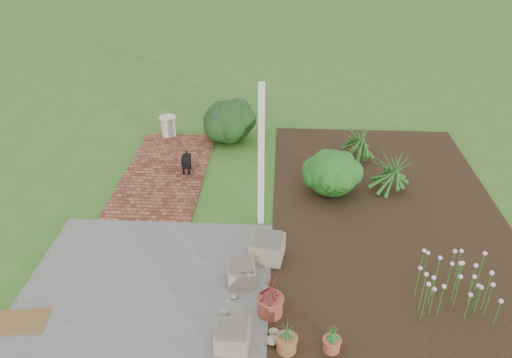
# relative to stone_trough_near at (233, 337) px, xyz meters

# --- Properties ---
(ground) EXTENTS (80.00, 80.00, 0.00)m
(ground) POSITION_rel_stone_trough_near_xyz_m (-0.08, 2.58, -0.18)
(ground) COLOR #3A6820
(ground) RESTS_ON ground
(concrete_patio) EXTENTS (3.50, 3.50, 0.04)m
(concrete_patio) POSITION_rel_stone_trough_near_xyz_m (-1.33, 0.83, -0.16)
(concrete_patio) COLOR #5C5C59
(concrete_patio) RESTS_ON ground
(brick_path) EXTENTS (1.60, 3.50, 0.04)m
(brick_path) POSITION_rel_stone_trough_near_xyz_m (-1.78, 4.33, -0.16)
(brick_path) COLOR #5E2A1D
(brick_path) RESTS_ON ground
(garden_bed) EXTENTS (4.00, 7.00, 0.03)m
(garden_bed) POSITION_rel_stone_trough_near_xyz_m (2.42, 3.08, -0.16)
(garden_bed) COLOR black
(garden_bed) RESTS_ON ground
(veranda_post) EXTENTS (0.10, 0.10, 2.50)m
(veranda_post) POSITION_rel_stone_trough_near_xyz_m (0.22, 2.68, 1.07)
(veranda_post) COLOR white
(veranda_post) RESTS_ON ground
(stone_trough_near) EXTENTS (0.43, 0.43, 0.27)m
(stone_trough_near) POSITION_rel_stone_trough_near_xyz_m (0.00, 0.00, 0.00)
(stone_trough_near) COLOR gray
(stone_trough_near) RESTS_ON concrete_patio
(stone_trough_mid) EXTENTS (0.45, 0.45, 0.26)m
(stone_trough_mid) POSITION_rel_stone_trough_near_xyz_m (0.01, 1.18, -0.01)
(stone_trough_mid) COLOR gray
(stone_trough_mid) RESTS_ON concrete_patio
(stone_trough_far) EXTENTS (0.56, 0.56, 0.32)m
(stone_trough_far) POSITION_rel_stone_trough_near_xyz_m (0.37, 1.74, 0.03)
(stone_trough_far) COLOR #7C6E5F
(stone_trough_far) RESTS_ON concrete_patio
(coir_doormat) EXTENTS (0.74, 0.53, 0.02)m
(coir_doormat) POSITION_rel_stone_trough_near_xyz_m (-2.82, 0.22, -0.13)
(coir_doormat) COLOR brown
(coir_doormat) RESTS_ON concrete_patio
(black_dog) EXTENTS (0.17, 0.51, 0.44)m
(black_dog) POSITION_rel_stone_trough_near_xyz_m (-1.34, 4.31, 0.12)
(black_dog) COLOR black
(black_dog) RESTS_ON brick_path
(cream_ceramic_urn) EXTENTS (0.35, 0.35, 0.44)m
(cream_ceramic_urn) POSITION_rel_stone_trough_near_xyz_m (-2.06, 6.04, 0.08)
(cream_ceramic_urn) COLOR beige
(cream_ceramic_urn) RESTS_ON brick_path
(evergreen_shrub) EXTENTS (1.28, 1.28, 0.84)m
(evergreen_shrub) POSITION_rel_stone_trough_near_xyz_m (1.48, 3.75, 0.27)
(evergreen_shrub) COLOR #14430B
(evergreen_shrub) RESTS_ON garden_bed
(agapanthus_clump_back) EXTENTS (1.26, 1.26, 0.90)m
(agapanthus_clump_back) POSITION_rel_stone_trough_near_xyz_m (2.57, 3.86, 0.30)
(agapanthus_clump_back) COLOR #214313
(agapanthus_clump_back) RESTS_ON garden_bed
(agapanthus_clump_front) EXTENTS (1.01, 1.01, 0.89)m
(agapanthus_clump_front) POSITION_rel_stone_trough_near_xyz_m (2.11, 5.11, 0.30)
(agapanthus_clump_front) COLOR #193C0B
(agapanthus_clump_front) RESTS_ON garden_bed
(pink_flower_patch) EXTENTS (1.34, 1.34, 0.69)m
(pink_flower_patch) POSITION_rel_stone_trough_near_xyz_m (2.90, 0.96, 0.20)
(pink_flower_patch) COLOR #113D0F
(pink_flower_patch) RESTS_ON garden_bed
(terracotta_pot_bronze) EXTENTS (0.43, 0.43, 0.27)m
(terracotta_pot_bronze) POSITION_rel_stone_trough_near_xyz_m (0.44, 0.57, -0.01)
(terracotta_pot_bronze) COLOR #964233
(terracotta_pot_bronze) RESTS_ON garden_bed
(terracotta_pot_small_left) EXTENTS (0.27, 0.27, 0.18)m
(terracotta_pot_small_left) POSITION_rel_stone_trough_near_xyz_m (1.22, 0.01, -0.06)
(terracotta_pot_small_left) COLOR #AF4A3B
(terracotta_pot_small_left) RESTS_ON garden_bed
(terracotta_pot_small_right) EXTENTS (0.31, 0.31, 0.21)m
(terracotta_pot_small_right) POSITION_rel_stone_trough_near_xyz_m (0.67, -0.03, -0.04)
(terracotta_pot_small_right) COLOR #9B5C34
(terracotta_pot_small_right) RESTS_ON garden_bed
(purple_flowering_bush) EXTENTS (1.14, 1.14, 0.94)m
(purple_flowering_bush) POSITION_rel_stone_trough_near_xyz_m (-0.67, 5.94, 0.30)
(purple_flowering_bush) COLOR black
(purple_flowering_bush) RESTS_ON ground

